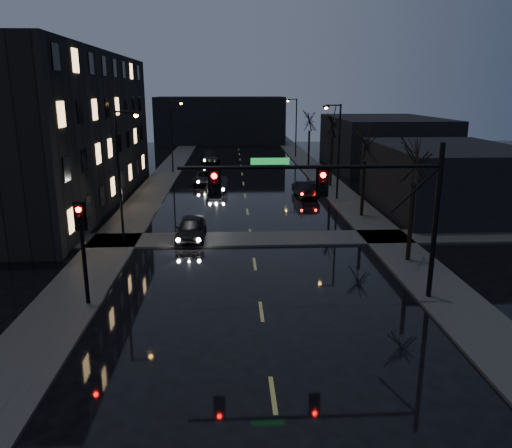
{
  "coord_description": "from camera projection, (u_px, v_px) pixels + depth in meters",
  "views": [
    {
      "loc": [
        -1.19,
        -11.42,
        9.07
      ],
      "look_at": [
        -0.11,
        10.42,
        3.2
      ],
      "focal_mm": 35.0,
      "sensor_mm": 36.0,
      "label": 1
    }
  ],
  "objects": [
    {
      "name": "lead_car",
      "position": [
        305.0,
        189.0,
        43.76
      ],
      "size": [
        1.95,
        4.51,
        1.44
      ],
      "primitive_type": "imported",
      "rotation": [
        0.0,
        0.0,
        3.24
      ],
      "color": "black",
      "rests_on": "ground"
    },
    {
      "name": "commercial_right_far",
      "position": [
        383.0,
        143.0,
        59.76
      ],
      "size": [
        12.0,
        18.0,
        6.0
      ],
      "primitive_type": "cube",
      "color": "black",
      "rests_on": "ground"
    },
    {
      "name": "sidewalk_right",
      "position": [
        333.0,
        188.0,
        47.58
      ],
      "size": [
        3.0,
        140.0,
        0.12
      ],
      "primitive_type": "cube",
      "color": "#2D2D2B",
      "rests_on": "ground"
    },
    {
      "name": "tree_far",
      "position": [
        310.0,
        116.0,
        60.49
      ],
      "size": [
        3.43,
        3.43,
        7.88
      ],
      "color": "black",
      "rests_on": "ground"
    },
    {
      "name": "streetlight_r_far",
      "position": [
        295.0,
        123.0,
        68.5
      ],
      "size": [
        1.53,
        0.28,
        8.0
      ],
      "color": "black",
      "rests_on": "ground"
    },
    {
      "name": "apartment_block",
      "position": [
        40.0,
        130.0,
        40.02
      ],
      "size": [
        12.0,
        30.0,
        12.0
      ],
      "primitive_type": "cube",
      "color": "black",
      "rests_on": "ground"
    },
    {
      "name": "commercial_right_near",
      "position": [
        447.0,
        178.0,
        38.6
      ],
      "size": [
        10.0,
        14.0,
        5.0
      ],
      "primitive_type": "cube",
      "color": "black",
      "rests_on": "ground"
    },
    {
      "name": "far_block",
      "position": [
        220.0,
        120.0,
        87.48
      ],
      "size": [
        22.0,
        10.0,
        8.0
      ],
      "primitive_type": "cube",
      "color": "black",
      "rests_on": "ground"
    },
    {
      "name": "sidewalk_left",
      "position": [
        154.0,
        190.0,
        46.76
      ],
      "size": [
        3.0,
        140.0,
        0.12
      ],
      "primitive_type": "cube",
      "color": "#2D2D2B",
      "rests_on": "ground"
    },
    {
      "name": "oncoming_car_c",
      "position": [
        206.0,
        178.0,
        49.63
      ],
      "size": [
        2.49,
        4.85,
        1.31
      ],
      "primitive_type": "imported",
      "rotation": [
        0.0,
        0.0,
        -0.07
      ],
      "color": "black",
      "rests_on": "ground"
    },
    {
      "name": "tree_near",
      "position": [
        417.0,
        148.0,
        25.72
      ],
      "size": [
        3.52,
        3.52,
        8.08
      ],
      "color": "black",
      "rests_on": "ground"
    },
    {
      "name": "oncoming_car_b",
      "position": [
        217.0,
        185.0,
        45.83
      ],
      "size": [
        1.96,
        4.29,
        1.36
      ],
      "primitive_type": "imported",
      "rotation": [
        0.0,
        0.0,
        -0.13
      ],
      "color": "black",
      "rests_on": "ground"
    },
    {
      "name": "ground",
      "position": [
        279.0,
        439.0,
        13.43
      ],
      "size": [
        160.0,
        160.0,
        0.0
      ],
      "primitive_type": "plane",
      "color": "black",
      "rests_on": "ground"
    },
    {
      "name": "signal_pole_left",
      "position": [
        82.0,
        239.0,
        20.96
      ],
      "size": [
        0.35,
        0.41,
        4.53
      ],
      "color": "black",
      "rests_on": "ground"
    },
    {
      "name": "signal_mast",
      "position": [
        351.0,
        193.0,
        21.03
      ],
      "size": [
        11.11,
        0.41,
        7.0
      ],
      "color": "black",
      "rests_on": "ground"
    },
    {
      "name": "oncoming_car_a",
      "position": [
        191.0,
        228.0,
        31.11
      ],
      "size": [
        1.82,
        4.39,
        1.49
      ],
      "primitive_type": "imported",
      "rotation": [
        0.0,
        0.0,
        -0.01
      ],
      "color": "black",
      "rests_on": "ground"
    },
    {
      "name": "tree_mid_a",
      "position": [
        366.0,
        137.0,
        35.47
      ],
      "size": [
        3.3,
        3.3,
        7.58
      ],
      "color": "black",
      "rests_on": "ground"
    },
    {
      "name": "sidewalk_cross",
      "position": [
        251.0,
        239.0,
        31.25
      ],
      "size": [
        40.0,
        3.0,
        0.12
      ],
      "primitive_type": "cube",
      "color": "#2D2D2B",
      "rests_on": "ground"
    },
    {
      "name": "streetlight_l_near",
      "position": [
        122.0,
        166.0,
        29.19
      ],
      "size": [
        1.53,
        0.28,
        8.0
      ],
      "color": "black",
      "rests_on": "ground"
    },
    {
      "name": "streetlight_r_mid",
      "position": [
        336.0,
        144.0,
        41.49
      ],
      "size": [
        1.53,
        0.28,
        8.0
      ],
      "color": "black",
      "rests_on": "ground"
    },
    {
      "name": "tree_mid_b",
      "position": [
        333.0,
        117.0,
        46.84
      ],
      "size": [
        3.74,
        3.74,
        8.59
      ],
      "color": "black",
      "rests_on": "ground"
    },
    {
      "name": "streetlight_l_far",
      "position": [
        173.0,
        130.0,
        55.23
      ],
      "size": [
        1.53,
        0.28,
        8.0
      ],
      "color": "black",
      "rests_on": "ground"
    },
    {
      "name": "oncoming_car_d",
      "position": [
        210.0,
        157.0,
        64.11
      ],
      "size": [
        2.72,
        5.41,
        1.51
      ],
      "primitive_type": "imported",
      "rotation": [
        0.0,
        0.0,
        0.12
      ],
      "color": "black",
      "rests_on": "ground"
    }
  ]
}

